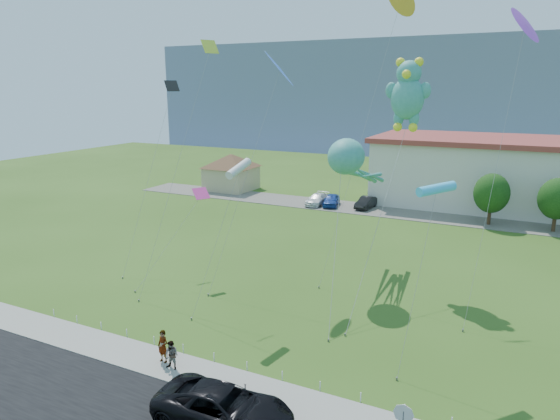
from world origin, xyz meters
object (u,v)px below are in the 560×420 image
Objects in this scene: stop_sign at (403,419)px; parked_car_white at (317,199)px; pedestrian_left at (163,346)px; suv at (224,408)px; parked_car_blue at (332,200)px; parked_car_black at (366,203)px; pavilion at (231,168)px; teddy_bear_kite at (408,93)px; octopus_kite at (351,164)px; pedestrian_right at (172,355)px.

stop_sign is 43.20m from parked_car_white.
stop_sign is 12.88m from pedestrian_left.
suv is 41.40m from parked_car_blue.
parked_car_white is at bearing -166.40° from parked_car_black.
stop_sign is 0.56× the size of parked_car_white.
parked_car_blue is at bearing 11.52° from suv.
pavilion reaches higher than stop_sign.
pedestrian_left is at bearing -112.23° from teddy_bear_kite.
parked_car_black is (5.95, 0.81, 0.03)m from parked_car_white.
pedestrian_left is 37.96m from parked_car_black.
parked_car_white is at bearing 127.97° from teddy_bear_kite.
parked_car_black is at bearing 102.97° from octopus_kite.
stop_sign reaches higher than parked_car_black.
teddy_bear_kite reaches higher than pavilion.
pedestrian_right is 0.37× the size of parked_car_blue.
octopus_kite is (-8.08, 17.49, 6.83)m from stop_sign.
pavilion is at bearing 28.60° from suv.
teddy_bear_kite is (-4.97, 20.61, 11.80)m from stop_sign.
pedestrian_left is 1.16× the size of pedestrian_right.
pavilion reaches higher than pedestrian_left.
octopus_kite is (-0.86, 18.78, 7.79)m from suv.
pedestrian_right is at bearing -109.72° from teddy_bear_kite.
suv is (-7.22, -1.29, -0.97)m from stop_sign.
parked_car_white is 6.00m from parked_car_black.
pavilion is 0.62× the size of octopus_kite.
parked_car_blue is at bearing 4.45° from parked_car_white.
pedestrian_right is (-4.70, 2.52, -0.04)m from suv.
pedestrian_left is 24.16m from teddy_bear_kite.
teddy_bear_kite is (3.11, 3.12, 4.97)m from octopus_kite.
teddy_bear_kite is at bearing 45.08° from octopus_kite.
pedestrian_right is at bearing 174.12° from stop_sign.
teddy_bear_kite is (2.25, 21.91, 12.76)m from suv.
pavilion reaches higher than parked_car_black.
parked_car_black is (-5.94, 40.83, -0.16)m from suv.
stop_sign is at bearing -65.20° from octopus_kite.
pedestrian_right reaches higher than parked_car_black.
suv is at bearing -21.74° from pedestrian_left.
teddy_bear_kite reaches higher than suv.
pedestrian_left reaches higher than suv.
stop_sign is at bearing -65.72° from parked_car_black.
pavilion is at bearing 142.88° from teddy_bear_kite.
teddy_bear_kite is at bearing -37.12° from pavilion.
pavilion reaches higher than suv.
parked_car_blue is at bearing -164.85° from parked_car_black.
suv reaches higher than parked_car_blue.
stop_sign reaches higher than pedestrian_left.
pavilion is 35.90m from octopus_kite.
octopus_kite is (5.08, -22.05, 7.96)m from parked_car_black.
parked_car_black is at bearing 5.74° from suv.
pedestrian_left is (-12.75, 1.57, -0.89)m from stop_sign.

